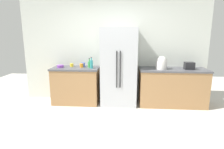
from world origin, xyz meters
TOP-DOWN VIEW (x-y plane):
  - ground_plane at (0.00, 0.00)m, footprint 9.45×9.45m
  - kitchen_back_panel at (0.00, 1.80)m, footprint 4.73×0.10m
  - counter_left at (-0.92, 1.45)m, footprint 1.16×0.63m
  - counter_right at (1.46, 1.45)m, footprint 1.60×0.63m
  - refrigerator at (0.16, 1.43)m, footprint 0.86×0.63m
  - toaster at (1.81, 1.41)m, footprint 0.22×0.17m
  - rice_cooker at (1.16, 1.39)m, footprint 0.26×0.26m
  - bottle_a at (-0.50, 1.36)m, footprint 0.07×0.07m
  - bottle_b at (-0.57, 1.48)m, footprint 0.08×0.08m
  - cup_a at (-0.77, 1.48)m, footprint 0.09×0.09m
  - cup_b at (-1.05, 1.56)m, footprint 0.09×0.09m
  - cup_c at (-0.76, 1.61)m, footprint 0.09×0.09m
  - bowl_a at (-1.29, 1.42)m, footprint 0.16×0.16m

SIDE VIEW (x-z plane):
  - ground_plane at x=0.00m, z-range 0.00..0.00m
  - counter_right at x=1.46m, z-range 0.00..0.91m
  - counter_left at x=-0.92m, z-range 0.00..0.91m
  - refrigerator at x=0.16m, z-range 0.00..1.87m
  - bowl_a at x=-1.29m, z-range 0.91..0.97m
  - cup_b at x=-1.05m, z-range 0.91..0.99m
  - cup_c at x=-0.76m, z-range 0.91..1.01m
  - cup_a at x=-0.77m, z-range 0.91..1.01m
  - bottle_b at x=-0.57m, z-range 0.88..1.10m
  - toaster at x=1.81m, z-range 0.91..1.08m
  - bottle_a at x=-0.50m, z-range 0.88..1.15m
  - rice_cooker at x=1.16m, z-range 0.90..1.21m
  - kitchen_back_panel at x=0.00m, z-range 0.00..2.81m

